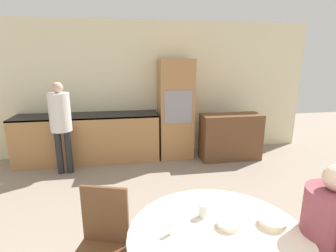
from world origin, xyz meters
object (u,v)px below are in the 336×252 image
Objects in this scene: sideboard at (230,137)px; cup at (203,211)px; oven_unit at (175,109)px; bowl_near at (228,224)px; chair_far_left at (102,241)px; bowl_centre at (272,222)px; person_seated at (330,240)px; person_standing at (60,119)px.

cup is at bearing -116.43° from sideboard.
bowl_near is (-0.28, -3.39, -0.17)m from oven_unit.
bowl_centre is (1.21, -0.33, 0.25)m from chair_far_left.
oven_unit is 3.61m from person_seated.
person_seated is 7.86× the size of bowl_near.
sideboard is 3.52m from chair_far_left.
bowl_near is (-1.30, -3.05, 0.34)m from sideboard.
cup is at bearing 155.75° from person_seated.
oven_unit is 3.42m from bowl_centre.
cup is at bearing -97.45° from oven_unit.
chair_far_left reaches higher than bowl_centre.
oven_unit is 3.33m from chair_far_left.
person_standing is (-2.00, -0.52, 0.01)m from oven_unit.
oven_unit is at bearing 85.20° from bowl_near.
person_standing is at bearing -176.71° from sideboard.
cup is (-1.44, -2.90, 0.37)m from sideboard.
cup is 0.49m from bowl_centre.
person_standing is at bearing 120.91° from bowl_near.
sideboard reaches higher than bowl_centre.
sideboard reaches higher than bowl_near.
cup is 0.62× the size of bowl_near.
sideboard is at bearing 78.47° from person_seated.
person_standing reaches higher than bowl_centre.
oven_unit is at bearing 82.55° from cup.
person_standing reaches higher than chair_far_left.
person_seated is at bearing -84.36° from oven_unit.
chair_far_left is 1.63m from person_seated.
sideboard is 3.26m from cup.
oven_unit is 11.85× the size of bowl_near.
bowl_centre is (0.45, -0.18, -0.03)m from cup.
bowl_near is 0.84× the size of bowl_centre.
person_standing is 8.16× the size of bowl_centre.
bowl_centre reaches higher than bowl_near.
chair_far_left is 0.82m from cup.
bowl_near is at bearing -94.80° from oven_unit.
bowl_near is at bearing 162.42° from person_seated.
chair_far_left reaches higher than bowl_near.
bowl_near is 0.32m from bowl_centre.
chair_far_left is (-1.18, -3.09, -0.42)m from oven_unit.
person_standing is at bearing -165.58° from oven_unit.
cup is at bearing 158.32° from bowl_centre.
chair_far_left is at bearing 161.70° from bowl_near.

